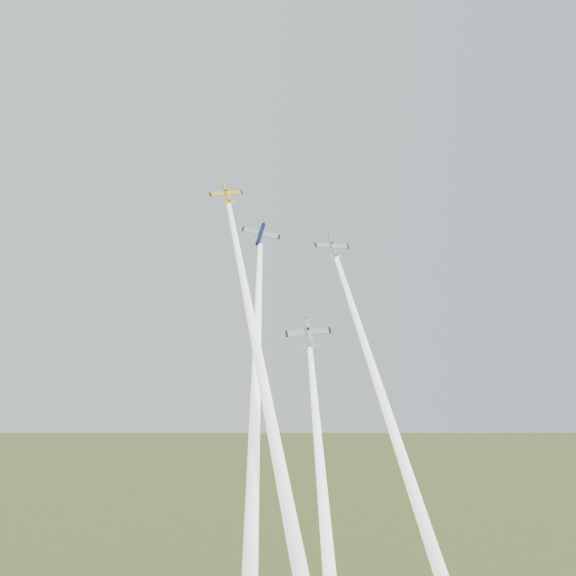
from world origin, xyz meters
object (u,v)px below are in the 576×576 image
object	(u,v)px
plane_silver_low	(309,334)
plane_yellow	(227,194)
plane_silver_right	(333,247)
plane_navy	(261,234)

from	to	relation	value
plane_silver_low	plane_yellow	bearing A→B (deg)	138.65
plane_silver_right	plane_silver_low	xyz separation A→B (m)	(-8.23, -14.32, -18.73)
plane_yellow	plane_navy	world-z (taller)	plane_yellow
plane_silver_low	plane_navy	bearing A→B (deg)	123.68
plane_yellow	plane_navy	xyz separation A→B (m)	(6.66, -1.59, -8.23)
plane_yellow	plane_silver_low	size ratio (longest dim) A/B	0.83
plane_navy	plane_silver_low	bearing A→B (deg)	-52.05
plane_navy	plane_silver_low	world-z (taller)	plane_navy
plane_navy	plane_silver_right	world-z (taller)	plane_navy
plane_navy	plane_silver_low	size ratio (longest dim) A/B	0.94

